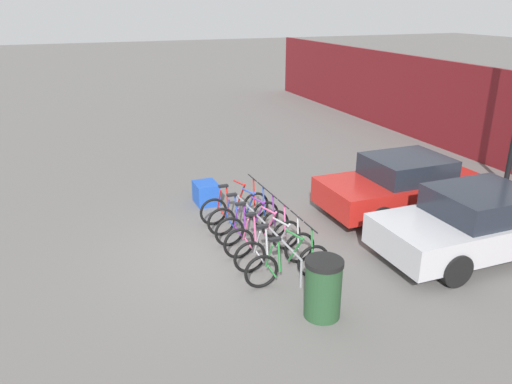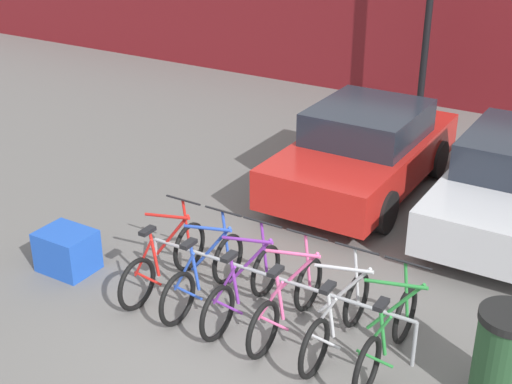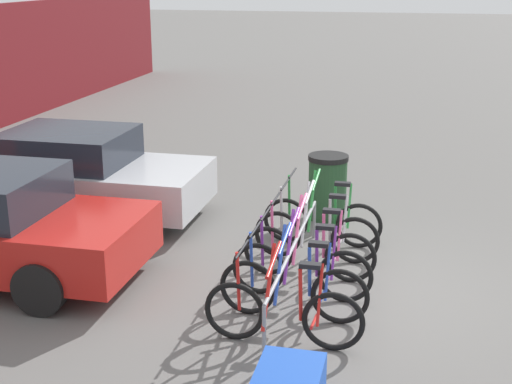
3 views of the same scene
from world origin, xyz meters
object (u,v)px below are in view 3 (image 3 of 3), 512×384
at_px(car_silver, 75,174).
at_px(bicycle_blue, 293,288).
at_px(bike_rack, 294,250).
at_px(bicycle_silver, 316,234).
at_px(bicycle_pink, 309,251).
at_px(bicycle_red, 283,312).
at_px(bicycle_green, 322,220).
at_px(bicycle_purple, 301,269).
at_px(trash_bin, 327,187).

bearing_deg(car_silver, bicycle_blue, -124.19).
distance_m(bike_rack, bicycle_silver, 0.90).
bearing_deg(bicycle_pink, car_silver, 72.03).
bearing_deg(bicycle_blue, bicycle_red, -179.49).
bearing_deg(bicycle_green, bicycle_blue, 178.46).
height_order(bicycle_purple, trash_bin, bicycle_purple).
bearing_deg(bicycle_red, bike_rack, 8.04).
xyz_separation_m(bicycle_pink, bicycle_green, (1.20, 0.00, 0.00)).
xyz_separation_m(bike_rack, bicycle_purple, (-0.32, -0.15, -0.11)).
relative_size(bike_rack, bicycle_pink, 2.04).
height_order(bicycle_purple, car_silver, car_silver).
relative_size(bicycle_purple, bicycle_silver, 1.00).
height_order(bicycle_pink, bicycle_silver, same).
xyz_separation_m(bicycle_pink, car_silver, (1.58, 4.00, 0.31)).
height_order(bicycle_silver, car_silver, car_silver).
height_order(bicycle_red, bicycle_silver, same).
xyz_separation_m(bicycle_red, bicycle_blue, (0.60, 0.00, 0.00)).
xyz_separation_m(bicycle_red, car_silver, (3.32, 4.00, 0.31)).
bearing_deg(bike_rack, bicycle_purple, -154.95).
bearing_deg(car_silver, bicycle_silver, -103.53).
distance_m(bike_rack, bicycle_blue, 0.89).
bearing_deg(bicycle_blue, bicycle_purple, 0.51).
bearing_deg(bicycle_red, bicycle_green, 2.27).
distance_m(bicycle_red, car_silver, 5.21).
bearing_deg(bicycle_purple, bicycle_green, -0.99).
bearing_deg(bicycle_pink, bike_rack, 154.82).
xyz_separation_m(bicycle_silver, bicycle_green, (0.58, 0.00, 0.00)).
distance_m(bicycle_silver, car_silver, 4.13).
distance_m(bicycle_purple, bicycle_pink, 0.59).
bearing_deg(bike_rack, bicycle_blue, -170.31).
height_order(bicycle_blue, car_silver, car_silver).
relative_size(bicycle_pink, bicycle_silver, 1.00).
height_order(bicycle_blue, bicycle_silver, same).
bearing_deg(car_silver, bicycle_purple, -118.43).
bearing_deg(bike_rack, bicycle_red, -174.23).
bearing_deg(bicycle_blue, bicycle_green, 0.51).
bearing_deg(bicycle_blue, bike_rack, 10.19).
height_order(bicycle_blue, bicycle_purple, same).
bearing_deg(bicycle_purple, car_silver, 60.58).
relative_size(bicycle_purple, trash_bin, 1.66).
height_order(bicycle_red, car_silver, car_silver).
bearing_deg(bicycle_pink, bicycle_red, -176.45).
xyz_separation_m(bicycle_blue, bicycle_green, (2.34, 0.00, 0.00)).
height_order(bicycle_blue, trash_bin, bicycle_blue).
relative_size(bike_rack, bicycle_red, 2.04).
xyz_separation_m(bicycle_purple, bicycle_green, (1.79, 0.00, 0.00)).
bearing_deg(bicycle_purple, bike_rack, 24.07).
height_order(bike_rack, bicycle_blue, bicycle_blue).
height_order(bike_rack, bicycle_green, bicycle_green).
bearing_deg(bicycle_silver, car_silver, 75.96).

